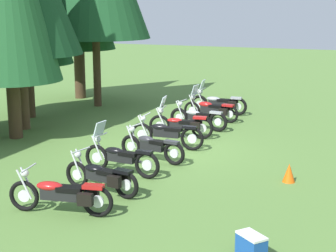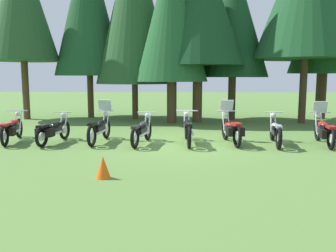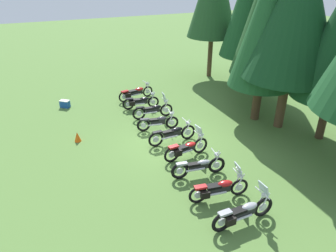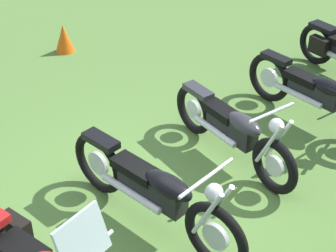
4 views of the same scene
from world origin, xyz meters
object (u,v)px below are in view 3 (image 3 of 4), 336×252
at_px(pine_tree_3, 268,22).
at_px(picnic_cooler, 65,104).
at_px(pine_tree_4, 298,13).
at_px(motorcycle_8, 243,212).
at_px(motorcycle_1, 140,102).
at_px(traffic_cone, 77,137).
at_px(motorcycle_5, 186,148).
at_px(motorcycle_6, 199,166).
at_px(motorcycle_0, 135,92).
at_px(motorcycle_4, 173,134).
at_px(motorcycle_3, 158,122).
at_px(pine_tree_2, 272,2).
at_px(motorcycle_7, 219,188).
at_px(motorcycle_2, 153,110).

relative_size(pine_tree_3, picnic_cooler, 13.08).
bearing_deg(pine_tree_3, pine_tree_4, 25.58).
distance_m(motorcycle_8, pine_tree_3, 9.39).
xyz_separation_m(motorcycle_1, picnic_cooler, (-1.91, -4.02, -0.22)).
bearing_deg(pine_tree_3, traffic_cone, -97.49).
relative_size(motorcycle_5, motorcycle_6, 0.98).
distance_m(motorcycle_1, pine_tree_4, 9.25).
relative_size(motorcycle_5, traffic_cone, 4.59).
relative_size(motorcycle_0, motorcycle_5, 1.06).
bearing_deg(motorcycle_5, motorcycle_1, 84.31).
distance_m(motorcycle_4, motorcycle_6, 2.80).
distance_m(motorcycle_0, motorcycle_8, 11.48).
height_order(motorcycle_3, motorcycle_6, motorcycle_6).
bearing_deg(motorcycle_1, motorcycle_3, -80.67).
relative_size(motorcycle_4, pine_tree_3, 0.29).
xyz_separation_m(pine_tree_3, pine_tree_4, (1.21, 0.58, 0.53)).
bearing_deg(pine_tree_2, picnic_cooler, -108.38).
distance_m(motorcycle_7, pine_tree_2, 11.18).
distance_m(motorcycle_3, pine_tree_2, 8.90).
distance_m(motorcycle_1, pine_tree_2, 9.00).
relative_size(motorcycle_2, motorcycle_5, 1.03).
bearing_deg(motorcycle_6, motorcycle_5, 93.15).
xyz_separation_m(motorcycle_0, motorcycle_8, (11.47, -0.07, 0.01)).
bearing_deg(motorcycle_1, motorcycle_6, -80.21).
bearing_deg(motorcycle_2, picnic_cooler, 146.86).
relative_size(motorcycle_6, pine_tree_4, 0.26).
relative_size(motorcycle_1, motorcycle_6, 0.94).
distance_m(motorcycle_1, motorcycle_3, 2.89).
relative_size(motorcycle_6, traffic_cone, 4.70).
bearing_deg(motorcycle_3, motorcycle_1, 100.02).
height_order(motorcycle_5, pine_tree_4, pine_tree_4).
relative_size(motorcycle_0, pine_tree_2, 0.24).
relative_size(motorcycle_2, pine_tree_4, 0.27).
bearing_deg(motorcycle_4, picnic_cooler, 121.72).
height_order(motorcycle_0, motorcycle_3, motorcycle_0).
bearing_deg(motorcycle_0, traffic_cone, -146.44).
relative_size(motorcycle_3, picnic_cooler, 3.40).
xyz_separation_m(pine_tree_3, picnic_cooler, (-5.62, -9.34, -4.84)).
height_order(motorcycle_2, motorcycle_5, motorcycle_5).
relative_size(motorcycle_0, picnic_cooler, 3.72).
distance_m(motorcycle_7, picnic_cooler, 11.34).
bearing_deg(motorcycle_7, motorcycle_1, 97.34).
height_order(motorcycle_1, traffic_cone, motorcycle_1).
bearing_deg(motorcycle_1, pine_tree_3, -25.49).
xyz_separation_m(motorcycle_6, pine_tree_4, (-2.24, 5.85, 5.15)).
distance_m(pine_tree_2, pine_tree_4, 3.36).
height_order(motorcycle_8, pine_tree_3, pine_tree_3).
relative_size(pine_tree_4, traffic_cone, 17.79).
distance_m(motorcycle_6, pine_tree_2, 10.31).
bearing_deg(motorcycle_7, pine_tree_4, 39.81).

